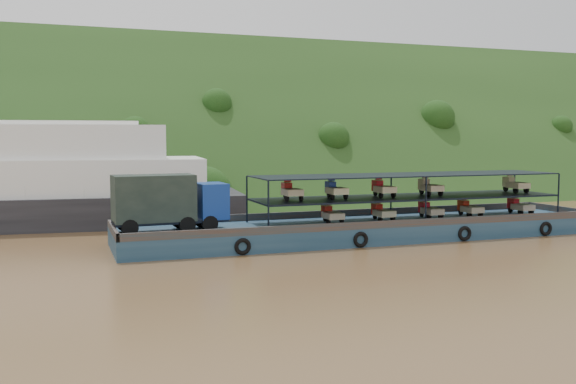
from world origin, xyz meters
name	(u,v)px	position (x,y,z in m)	size (l,w,h in m)	color
ground	(329,240)	(0.00, 0.00, 0.00)	(160.00, 160.00, 0.00)	brown
hillside	(214,196)	(0.00, 36.00, 0.00)	(140.00, 28.00, 28.00)	#1C3613
cargo_barge	(344,223)	(1.05, -0.34, 1.20)	(35.00, 7.18, 4.86)	#15334B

